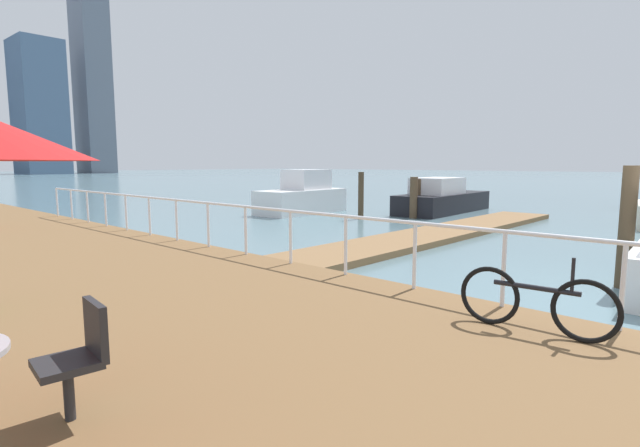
{
  "coord_description": "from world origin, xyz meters",
  "views": [
    {
      "loc": [
        -9.6,
        -1.31,
        2.37
      ],
      "look_at": [
        -0.94,
        6.68,
        0.89
      ],
      "focal_mm": 26.77,
      "sensor_mm": 36.0,
      "label": 1
    }
  ],
  "objects": [
    {
      "name": "floating_dock",
      "position": [
        4.4,
        6.34,
        0.09
      ],
      "size": [
        15.79,
        2.0,
        0.18
      ],
      "primitive_type": "cube",
      "color": "olive",
      "rests_on": "ground_plane"
    },
    {
      "name": "skyline_tower_4",
      "position": [
        28.72,
        121.62,
        15.04
      ],
      "size": [
        9.4,
        11.01,
        30.07
      ],
      "primitive_type": "cube",
      "rotation": [
        0.0,
        0.0,
        0.02
      ],
      "color": "slate",
      "rests_on": "ground_plane"
    },
    {
      "name": "bicycle_at_railing",
      "position": [
        -3.93,
        0.51,
        0.77
      ],
      "size": [
        0.22,
        1.77,
        0.94
      ],
      "color": "black",
      "rests_on": "boardwalk"
    },
    {
      "name": "moored_boat_2",
      "position": [
        11.6,
        10.11,
        0.65
      ],
      "size": [
        6.71,
        2.5,
        1.71
      ],
      "color": "black",
      "rests_on": "ground_plane"
    },
    {
      "name": "dock_piling_3",
      "position": [
        6.68,
        11.32,
        1.01
      ],
      "size": [
        0.24,
        0.24,
        2.02
      ],
      "primitive_type": "cylinder",
      "color": "#473826",
      "rests_on": "ground_plane"
    },
    {
      "name": "skyline_tower_5",
      "position": [
        42.21,
        124.79,
        26.57
      ],
      "size": [
        7.44,
        12.78,
        53.13
      ],
      "primitive_type": "cube",
      "rotation": [
        0.0,
        0.0,
        -0.09
      ],
      "color": "slate",
      "rests_on": "ground_plane"
    },
    {
      "name": "dock_piling_4",
      "position": [
        0.93,
        0.49,
        1.17
      ],
      "size": [
        0.28,
        0.28,
        2.34
      ],
      "primitive_type": "cylinder",
      "color": "#473826",
      "rests_on": "ground_plane"
    },
    {
      "name": "dock_piling_0",
      "position": [
        8.43,
        9.77,
        0.9
      ],
      "size": [
        0.34,
        0.34,
        1.8
      ],
      "primitive_type": "cylinder",
      "color": "brown",
      "rests_on": "ground_plane"
    },
    {
      "name": "boardwalk_railing",
      "position": [
        -3.15,
        6.85,
        1.22
      ],
      "size": [
        0.06,
        22.67,
        1.08
      ],
      "color": "white",
      "rests_on": "boardwalk"
    },
    {
      "name": "moored_boat_4",
      "position": [
        6.75,
        14.94,
        0.8
      ],
      "size": [
        4.89,
        2.22,
        2.09
      ],
      "color": "white",
      "rests_on": "ground_plane"
    },
    {
      "name": "cafe_chair_0",
      "position": [
        -8.26,
        2.47,
        0.93
      ],
      "size": [
        0.52,
        0.49,
        0.9
      ],
      "color": "#262628",
      "rests_on": "boardwalk"
    },
    {
      "name": "ground_plane",
      "position": [
        0.0,
        20.0,
        0.0
      ],
      "size": [
        300.0,
        300.0,
        0.0
      ],
      "primitive_type": "plane",
      "color": "slate"
    },
    {
      "name": "dock_piling_1",
      "position": [
        9.62,
        10.34,
        0.84
      ],
      "size": [
        0.35,
        0.35,
        1.67
      ],
      "primitive_type": "cylinder",
      "color": "brown",
      "rests_on": "ground_plane"
    }
  ]
}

